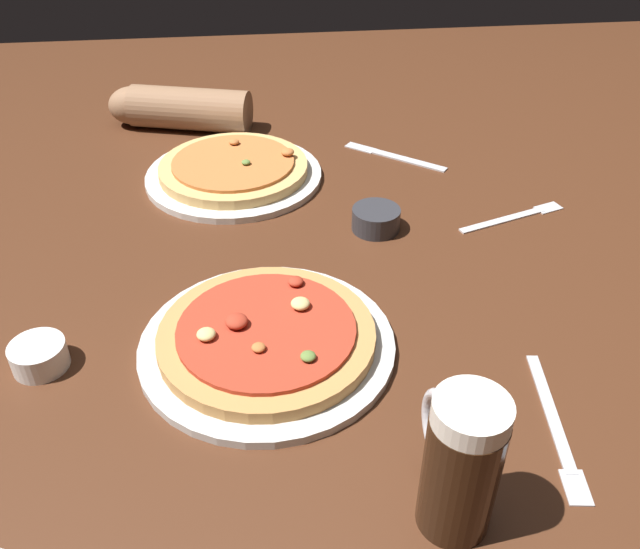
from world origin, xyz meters
The scene contains 10 objects.
ground_plane centered at (0.00, 0.00, -0.01)m, with size 2.40×2.40×0.03m, color #4C2816.
pizza_plate_near centered at (-0.08, -0.12, 0.02)m, with size 0.33×0.33×0.05m.
pizza_plate_far centered at (-0.12, 0.34, 0.02)m, with size 0.32×0.32×0.05m.
beer_mug_dark centered at (0.09, -0.39, 0.08)m, with size 0.07×0.13×0.16m.
ramekin_sauce centered at (-0.36, -0.13, 0.02)m, with size 0.07×0.07×0.03m, color white.
ramekin_butter centered at (0.11, 0.14, 0.02)m, with size 0.08×0.08×0.04m, color #333338.
fork_left centered at (0.34, 0.15, 0.00)m, with size 0.20×0.08×0.01m.
knife_right centered at (0.19, 0.39, 0.00)m, with size 0.18×0.15×0.01m.
fork_spare centered at (0.23, -0.29, 0.00)m, with size 0.05×0.22×0.01m.
diner_arm centered at (-0.23, 0.58, 0.04)m, with size 0.30×0.15×0.09m.
Camera 1 is at (-0.09, -0.77, 0.59)m, focal length 37.90 mm.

